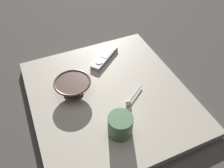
{
  "coord_description": "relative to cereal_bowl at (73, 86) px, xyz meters",
  "views": [
    {
      "loc": [
        0.58,
        -0.24,
        0.75
      ],
      "look_at": [
        -0.03,
        0.02,
        0.06
      ],
      "focal_mm": 36.8,
      "sensor_mm": 36.0,
      "label": 1
    }
  ],
  "objects": [
    {
      "name": "teaspoon",
      "position": [
        0.14,
        0.19,
        -0.02
      ],
      "size": [
        0.08,
        0.11,
        0.02
      ],
      "color": "silver",
      "rests_on": "table"
    },
    {
      "name": "tv_remote_near",
      "position": [
        -0.15,
        0.2,
        -0.03
      ],
      "size": [
        0.15,
        0.18,
        0.02
      ],
      "color": "#9E9EA3",
      "rests_on": "table"
    },
    {
      "name": "coffee_mug",
      "position": [
        0.25,
        0.1,
        0.01
      ],
      "size": [
        0.09,
        0.09,
        0.08
      ],
      "color": "#4C724C",
      "rests_on": "table"
    },
    {
      "name": "table",
      "position": [
        0.06,
        0.13,
        -0.05
      ],
      "size": [
        0.68,
        0.63,
        0.04
      ],
      "color": "#B7AD99",
      "rests_on": "ground"
    },
    {
      "name": "ground_plane",
      "position": [
        0.06,
        0.13,
        -0.07
      ],
      "size": [
        6.0,
        6.0,
        0.0
      ],
      "primitive_type": "plane",
      "color": "#47423D"
    },
    {
      "name": "cereal_bowl",
      "position": [
        0.0,
        0.0,
        0.0
      ],
      "size": [
        0.15,
        0.15,
        0.06
      ],
      "color": "brown",
      "rests_on": "table"
    }
  ]
}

